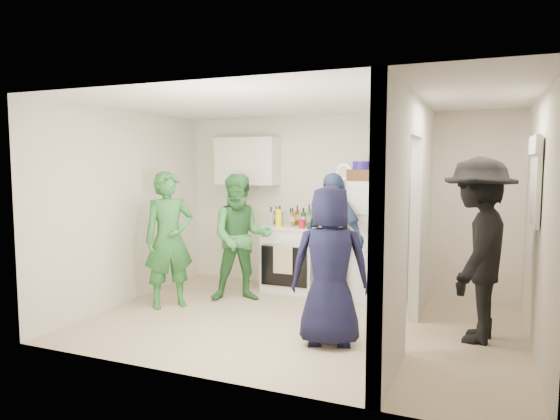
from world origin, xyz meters
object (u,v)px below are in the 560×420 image
object	(u,v)px
wicker_basket	(361,175)
yellow_cup_stack_top	(383,172)
stove	(292,258)
person_navy	(330,266)
person_green_left	(169,240)
fridge	(367,240)
person_denim	(333,238)
person_nook	(478,250)
person_green_center	(241,238)
blue_bowl	(361,165)

from	to	relation	value
wicker_basket	yellow_cup_stack_top	xyz separation A→B (m)	(0.32, -0.15, 0.05)
stove	person_navy	xyz separation A→B (m)	(1.12, -1.89, 0.34)
person_green_left	wicker_basket	bearing A→B (deg)	-14.83
stove	wicker_basket	size ratio (longest dim) A/B	2.65
fridge	wicker_basket	bearing A→B (deg)	153.43
person_denim	person_nook	distance (m)	1.92
stove	person_green_left	size ratio (longest dim) A/B	0.54
yellow_cup_stack_top	person_green_left	xyz separation A→B (m)	(-2.44, -1.25, -0.85)
person_green_left	person_nook	world-z (taller)	person_nook
wicker_basket	person_denim	bearing A→B (deg)	-120.86
person_green_center	stove	bearing A→B (deg)	32.38
person_nook	person_navy	bearing A→B (deg)	-53.88
wicker_basket	person_denim	size ratio (longest dim) A/B	0.21
fridge	person_green_left	xyz separation A→B (m)	(-2.22, -1.35, 0.07)
stove	yellow_cup_stack_top	distance (m)	1.81
fridge	yellow_cup_stack_top	size ratio (longest dim) A/B	6.35
wicker_basket	yellow_cup_stack_top	world-z (taller)	yellow_cup_stack_top
yellow_cup_stack_top	person_green_center	size ratio (longest dim) A/B	0.15
wicker_basket	blue_bowl	xyz separation A→B (m)	(0.00, 0.00, 0.13)
person_nook	yellow_cup_stack_top	bearing A→B (deg)	-123.18
stove	person_nook	distance (m)	2.80
blue_bowl	person_green_center	world-z (taller)	blue_bowl
stove	person_denim	size ratio (longest dim) A/B	0.55
person_denim	person_nook	world-z (taller)	person_nook
stove	person_nook	world-z (taller)	person_nook
person_green_left	person_green_center	bearing A→B (deg)	-7.23
person_green_left	person_navy	world-z (taller)	person_green_left
fridge	person_navy	distance (m)	1.86
yellow_cup_stack_top	person_nook	xyz separation A→B (m)	(1.18, -1.06, -0.77)
fridge	person_navy	size ratio (longest dim) A/B	0.98
person_green_center	fridge	bearing A→B (deg)	-2.27
yellow_cup_stack_top	person_navy	distance (m)	1.99
person_navy	stove	bearing A→B (deg)	-75.32
blue_bowl	person_green_left	distance (m)	2.71
blue_bowl	person_navy	size ratio (longest dim) A/B	0.15
wicker_basket	person_green_center	distance (m)	1.82
fridge	blue_bowl	size ratio (longest dim) A/B	6.61
blue_bowl	yellow_cup_stack_top	world-z (taller)	blue_bowl
person_green_center	person_nook	size ratio (longest dim) A/B	0.89
yellow_cup_stack_top	person_green_center	bearing A→B (deg)	-159.83
person_navy	wicker_basket	bearing A→B (deg)	-101.86
wicker_basket	person_nook	bearing A→B (deg)	-39.01
wicker_basket	yellow_cup_stack_top	distance (m)	0.36
blue_bowl	person_green_left	bearing A→B (deg)	-146.55
blue_bowl	person_nook	distance (m)	2.10
stove	person_green_center	size ratio (longest dim) A/B	0.55
person_green_center	person_denim	world-z (taller)	person_denim
person_green_center	person_nook	bearing A→B (deg)	-36.50
yellow_cup_stack_top	person_navy	xyz separation A→B (m)	(-0.18, -1.76, -0.91)
stove	person_navy	size ratio (longest dim) A/B	0.58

